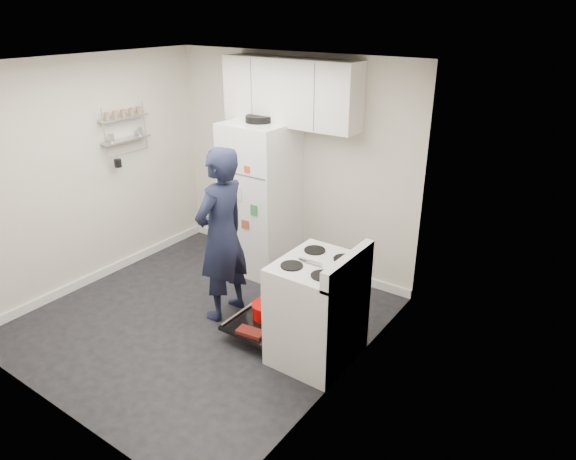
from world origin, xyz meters
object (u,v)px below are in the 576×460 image
Objects in this scene: electric_range at (316,311)px; person at (222,235)px; open_oven_door at (265,316)px; refrigerator at (261,198)px.

person is at bearing 176.60° from electric_range.
person reaches higher than electric_range.
person is at bearing 174.92° from open_oven_door.
refrigerator is at bearing 128.68° from open_oven_door.
refrigerator is at bearing -163.04° from person.
open_oven_door is at bearing -51.32° from refrigerator.
open_oven_door is 0.89m from person.
open_oven_door is 0.38× the size of refrigerator.
refrigerator is 1.05× the size of person.
electric_range is at bearing 86.64° from person.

